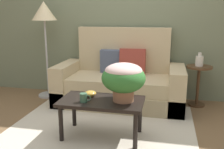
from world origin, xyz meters
TOP-DOWN VIEW (x-y plane):
  - ground_plane at (0.00, 0.00)m, footprint 14.00×14.00m
  - wall_back at (0.00, 1.26)m, footprint 6.40×0.12m
  - area_rug at (0.00, -0.07)m, footprint 2.24×1.77m
  - couch at (0.05, 0.79)m, footprint 1.93×0.88m
  - coffee_table at (0.06, -0.37)m, footprint 0.93×0.51m
  - side_table at (1.22, 0.94)m, footprint 0.38×0.38m
  - floor_lamp at (-1.22, 0.89)m, footprint 0.40×0.40m
  - potted_plant at (0.30, -0.34)m, footprint 0.48×0.48m
  - coffee_mug at (-0.11, -0.48)m, footprint 0.13×0.08m
  - snack_bowl at (-0.10, -0.28)m, footprint 0.14×0.14m
  - table_vase at (1.21, 0.94)m, footprint 0.11×0.11m

SIDE VIEW (x-z plane):
  - ground_plane at x=0.00m, z-range 0.00..0.00m
  - area_rug at x=0.00m, z-range 0.00..0.01m
  - couch at x=0.05m, z-range -0.25..0.92m
  - coffee_table at x=0.06m, z-range 0.16..0.61m
  - side_table at x=1.22m, z-range 0.12..0.74m
  - snack_bowl at x=-0.10m, z-range 0.45..0.52m
  - coffee_mug at x=-0.11m, z-range 0.45..0.54m
  - table_vase at x=1.21m, z-range 0.60..0.80m
  - potted_plant at x=0.30m, z-range 0.50..0.92m
  - floor_lamp at x=-1.22m, z-range 0.52..2.09m
  - wall_back at x=0.00m, z-range 0.00..2.73m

